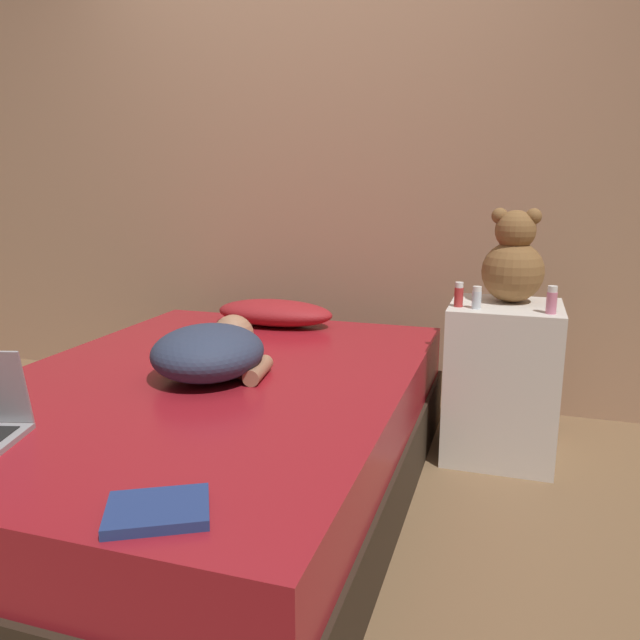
% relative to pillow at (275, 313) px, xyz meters
% --- Properties ---
extents(ground_plane, '(12.00, 12.00, 0.00)m').
position_rel_pillow_xyz_m(ground_plane, '(0.06, -0.84, -0.54)').
color(ground_plane, brown).
extents(wall_back, '(8.00, 0.06, 2.60)m').
position_rel_pillow_xyz_m(wall_back, '(0.06, 0.48, 0.76)').
color(wall_back, tan).
rests_on(wall_back, ground_plane).
extents(bed, '(1.48, 2.10, 0.48)m').
position_rel_pillow_xyz_m(bed, '(0.06, -0.84, -0.30)').
color(bed, '#2D2319').
rests_on(bed, ground_plane).
extents(nightstand, '(0.45, 0.44, 0.67)m').
position_rel_pillow_xyz_m(nightstand, '(1.08, -0.11, -0.20)').
color(nightstand, silver).
rests_on(nightstand, ground_plane).
extents(pillow, '(0.58, 0.27, 0.13)m').
position_rel_pillow_xyz_m(pillow, '(0.00, 0.00, 0.00)').
color(pillow, maroon).
rests_on(pillow, bed).
extents(person_lying, '(0.45, 0.63, 0.19)m').
position_rel_pillow_xyz_m(person_lying, '(0.08, -0.81, 0.03)').
color(person_lying, '#2D3851').
rests_on(person_lying, bed).
extents(teddy_bear, '(0.26, 0.26, 0.39)m').
position_rel_pillow_xyz_m(teddy_bear, '(1.10, -0.05, 0.30)').
color(teddy_bear, brown).
rests_on(teddy_bear, nightstand).
extents(bottle_clear, '(0.04, 0.04, 0.09)m').
position_rel_pillow_xyz_m(bottle_clear, '(0.97, -0.24, 0.17)').
color(bottle_clear, silver).
rests_on(bottle_clear, nightstand).
extents(bottle_red, '(0.04, 0.04, 0.10)m').
position_rel_pillow_xyz_m(bottle_red, '(0.90, -0.22, 0.18)').
color(bottle_red, '#B72D2D').
rests_on(bottle_red, nightstand).
extents(bottle_pink, '(0.04, 0.04, 0.11)m').
position_rel_pillow_xyz_m(bottle_pink, '(1.25, -0.25, 0.18)').
color(bottle_pink, pink).
rests_on(bottle_pink, nightstand).
extents(book, '(0.27, 0.25, 0.02)m').
position_rel_pillow_xyz_m(book, '(0.42, -1.73, -0.05)').
color(book, navy).
rests_on(book, bed).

